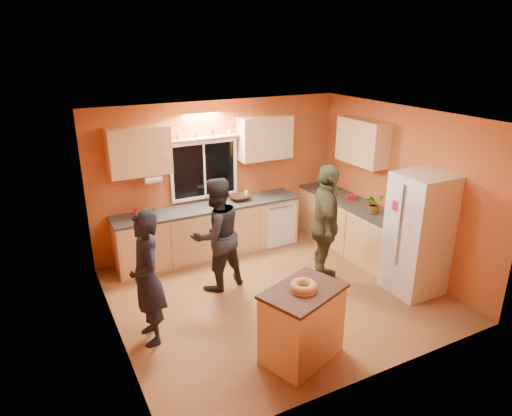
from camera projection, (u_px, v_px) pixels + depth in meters
ground at (276, 294)px, 6.73m from camera, size 4.50×4.50×0.00m
room_shell at (271, 181)px, 6.56m from camera, size 4.54×4.04×2.61m
back_counter at (229, 227)px, 7.99m from camera, size 4.23×0.62×0.90m
right_counter at (360, 231)px, 7.83m from camera, size 0.62×1.84×0.90m
refrigerator at (418, 234)px, 6.56m from camera, size 0.72×0.70×1.80m
island at (302, 323)px, 5.26m from camera, size 1.09×0.91×0.90m
bundt_pastry at (304, 286)px, 5.09m from camera, size 0.31×0.31×0.09m
person_left at (147, 279)px, 5.45m from camera, size 0.41×0.62×1.70m
person_center at (216, 235)px, 6.66m from camera, size 0.95×0.81×1.71m
person_right at (325, 226)px, 6.75m from camera, size 0.94×1.18×1.87m
mixing_bowl at (240, 198)px, 7.95m from camera, size 0.35×0.35×0.08m
utensil_crock at (213, 200)px, 7.69m from camera, size 0.14×0.14×0.17m
potted_plant at (374, 203)px, 7.31m from camera, size 0.30×0.26×0.33m
red_box at (351, 197)px, 8.00m from camera, size 0.19×0.17×0.07m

